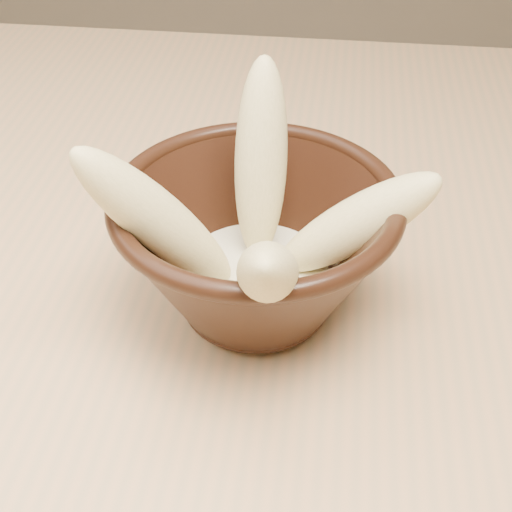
# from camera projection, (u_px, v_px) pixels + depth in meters

# --- Properties ---
(table) EXTENTS (1.20, 0.80, 0.75)m
(table) POSITION_uv_depth(u_px,v_px,m) (170.00, 300.00, 0.62)
(table) COLOR tan
(table) RESTS_ON ground
(bowl) EXTENTS (0.18, 0.18, 0.10)m
(bowl) POSITION_uv_depth(u_px,v_px,m) (256.00, 246.00, 0.46)
(bowl) COLOR black
(bowl) RESTS_ON table
(milk_puddle) EXTENTS (0.10, 0.10, 0.01)m
(milk_puddle) POSITION_uv_depth(u_px,v_px,m) (256.00, 275.00, 0.48)
(milk_puddle) COLOR beige
(milk_puddle) RESTS_ON bowl
(banana_upright) EXTENTS (0.03, 0.07, 0.14)m
(banana_upright) POSITION_uv_depth(u_px,v_px,m) (261.00, 161.00, 0.46)
(banana_upright) COLOR #CCBF78
(banana_upright) RESTS_ON bowl
(banana_left) EXTENTS (0.11, 0.08, 0.13)m
(banana_left) POSITION_uv_depth(u_px,v_px,m) (158.00, 221.00, 0.42)
(banana_left) COLOR #CCBF78
(banana_left) RESTS_ON bowl
(banana_right) EXTENTS (0.12, 0.04, 0.11)m
(banana_right) POSITION_uv_depth(u_px,v_px,m) (355.00, 225.00, 0.44)
(banana_right) COLOR #CCBF78
(banana_right) RESTS_ON bowl
(banana_front) EXTENTS (0.04, 0.13, 0.13)m
(banana_front) POSITION_uv_depth(u_px,v_px,m) (268.00, 274.00, 0.39)
(banana_front) COLOR #CCBF78
(banana_front) RESTS_ON bowl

